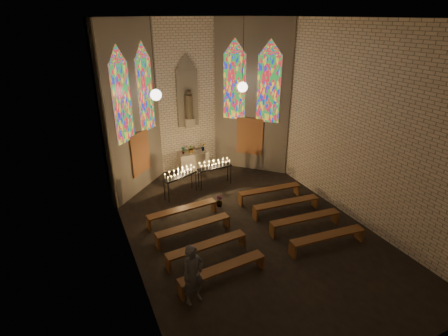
{
  "coord_description": "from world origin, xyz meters",
  "views": [
    {
      "loc": [
        -5.17,
        -9.34,
        7.11
      ],
      "look_at": [
        -0.19,
        1.47,
        1.82
      ],
      "focal_mm": 28.0,
      "sensor_mm": 36.0,
      "label": 1
    }
  ],
  "objects": [
    {
      "name": "floor",
      "position": [
        0.0,
        0.0,
        0.0
      ],
      "size": [
        12.0,
        12.0,
        0.0
      ],
      "primitive_type": "plane",
      "color": "black",
      "rests_on": "ground"
    },
    {
      "name": "room",
      "position": [
        -0.0,
        3.37,
        3.72
      ],
      "size": [
        8.22,
        12.43,
        7.0
      ],
      "color": "beige",
      "rests_on": "ground"
    },
    {
      "name": "altar",
      "position": [
        0.0,
        5.45,
        0.5
      ],
      "size": [
        1.4,
        0.6,
        1.0
      ],
      "primitive_type": "cube",
      "color": "#B3A692",
      "rests_on": "ground"
    },
    {
      "name": "flower_vase_left",
      "position": [
        -0.48,
        5.47,
        1.18
      ],
      "size": [
        0.21,
        0.17,
        0.35
      ],
      "primitive_type": "imported",
      "rotation": [
        0.0,
        0.0,
        -0.24
      ],
      "color": "#4C723F",
      "rests_on": "altar"
    },
    {
      "name": "flower_vase_center",
      "position": [
        -0.07,
        5.47,
        1.21
      ],
      "size": [
        0.41,
        0.36,
        0.42
      ],
      "primitive_type": "imported",
      "rotation": [
        0.0,
        0.0,
        -0.08
      ],
      "color": "#4C723F",
      "rests_on": "altar"
    },
    {
      "name": "flower_vase_right",
      "position": [
        0.55,
        5.48,
        1.2
      ],
      "size": [
        0.24,
        0.21,
        0.39
      ],
      "primitive_type": "imported",
      "rotation": [
        0.0,
        0.0,
        -0.16
      ],
      "color": "#4C723F",
      "rests_on": "altar"
    },
    {
      "name": "aisle_flower_pot",
      "position": [
        -0.22,
        1.84,
        0.23
      ],
      "size": [
        0.27,
        0.27,
        0.47
      ],
      "primitive_type": "imported",
      "rotation": [
        0.0,
        0.0,
        0.01
      ],
      "color": "#4C723F",
      "rests_on": "ground"
    },
    {
      "name": "votive_stand_left",
      "position": [
        -1.34,
        3.36,
        0.98
      ],
      "size": [
        1.59,
        0.88,
        1.15
      ],
      "rotation": [
        0.0,
        0.0,
        0.35
      ],
      "color": "black",
      "rests_on": "ground"
    },
    {
      "name": "votive_stand_right",
      "position": [
        0.34,
        3.6,
        0.98
      ],
      "size": [
        1.58,
        0.46,
        1.15
      ],
      "rotation": [
        0.0,
        0.0,
        0.06
      ],
      "color": "black",
      "rests_on": "ground"
    },
    {
      "name": "pew_left_0",
      "position": [
        -1.89,
        1.47,
        0.42
      ],
      "size": [
        2.69,
        0.58,
        0.51
      ],
      "rotation": [
        0.0,
        0.0,
        0.08
      ],
      "color": "brown",
      "rests_on": "ground"
    },
    {
      "name": "pew_right_0",
      "position": [
        1.89,
        1.47,
        0.42
      ],
      "size": [
        2.69,
        0.58,
        0.51
      ],
      "rotation": [
        0.0,
        0.0,
        -0.08
      ],
      "color": "brown",
      "rests_on": "ground"
    },
    {
      "name": "pew_left_1",
      "position": [
        -1.89,
        0.27,
        0.42
      ],
      "size": [
        2.69,
        0.58,
        0.51
      ],
      "rotation": [
        0.0,
        0.0,
        0.08
      ],
      "color": "brown",
      "rests_on": "ground"
    },
    {
      "name": "pew_right_1",
      "position": [
        1.89,
        0.27,
        0.42
      ],
      "size": [
        2.69,
        0.58,
        0.51
      ],
      "rotation": [
        0.0,
        0.0,
        -0.08
      ],
      "color": "brown",
      "rests_on": "ground"
    },
    {
      "name": "pew_left_2",
      "position": [
        -1.89,
        -0.93,
        0.42
      ],
      "size": [
        2.69,
        0.58,
        0.51
      ],
      "rotation": [
        0.0,
        0.0,
        0.08
      ],
      "color": "brown",
      "rests_on": "ground"
    },
    {
      "name": "pew_right_2",
      "position": [
        1.89,
        -0.93,
        0.42
      ],
      "size": [
        2.69,
        0.58,
        0.51
      ],
      "rotation": [
        0.0,
        0.0,
        -0.08
      ],
      "color": "brown",
      "rests_on": "ground"
    },
    {
      "name": "pew_left_3",
      "position": [
        -1.89,
        -2.13,
        0.42
      ],
      "size": [
        2.69,
        0.58,
        0.51
      ],
      "rotation": [
        0.0,
        0.0,
        0.08
      ],
      "color": "brown",
      "rests_on": "ground"
    },
    {
      "name": "pew_right_3",
      "position": [
        1.89,
        -2.13,
        0.42
      ],
      "size": [
        2.69,
        0.58,
        0.51
      ],
      "rotation": [
        0.0,
        0.0,
        -0.08
      ],
      "color": "brown",
      "rests_on": "ground"
    },
    {
      "name": "visitor",
      "position": [
        -2.89,
        -2.49,
        0.88
      ],
      "size": [
        0.72,
        0.56,
        1.76
      ],
      "primitive_type": "imported",
      "rotation": [
        0.0,
        0.0,
        0.23
      ],
      "color": "#4E5058",
      "rests_on": "ground"
    }
  ]
}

